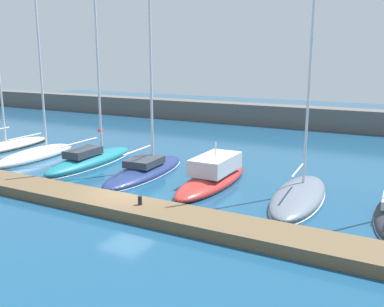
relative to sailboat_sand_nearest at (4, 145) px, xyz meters
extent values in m
plane|color=navy|center=(17.26, -5.89, -0.33)|extent=(120.00, 120.00, 0.00)
cube|color=brown|center=(17.26, -7.17, -0.07)|extent=(40.10, 2.34, 0.53)
cube|color=#5B5651|center=(17.26, 23.60, 0.82)|extent=(108.00, 2.61, 2.30)
ellipsoid|color=beige|center=(0.00, 0.00, -0.15)|extent=(2.98, 9.36, 0.83)
ellipsoid|color=black|center=(0.00, 0.00, -0.31)|extent=(3.01, 9.45, 0.12)
ellipsoid|color=white|center=(5.09, -1.08, -0.14)|extent=(2.48, 7.83, 1.24)
ellipsoid|color=black|center=(5.09, -1.08, -0.31)|extent=(2.51, 7.91, 0.12)
cylinder|color=silver|center=(5.00, 0.07, 6.99)|extent=(0.16, 0.16, 13.01)
cylinder|color=silver|center=(5.16, -2.03, 1.51)|extent=(0.35, 3.15, 0.11)
ellipsoid|color=#19707F|center=(10.03, -0.47, -0.07)|extent=(2.82, 9.20, 1.03)
ellipsoid|color=silver|center=(10.03, -0.47, -0.31)|extent=(2.85, 9.29, 0.12)
cylinder|color=silver|center=(9.96, 0.84, 6.98)|extent=(0.16, 0.16, 13.07)
cylinder|color=silver|center=(10.09, -1.56, 1.48)|extent=(0.32, 3.64, 0.12)
cube|color=#333842|center=(10.08, -1.27, 0.71)|extent=(1.57, 2.83, 0.53)
ellipsoid|color=navy|center=(14.99, -0.77, -0.18)|extent=(3.28, 9.10, 0.93)
ellipsoid|color=silver|center=(14.99, -0.77, -0.31)|extent=(3.32, 9.20, 0.12)
cylinder|color=silver|center=(14.91, 0.27, 8.71)|extent=(0.17, 0.17, 16.84)
cylinder|color=silver|center=(15.06, -1.66, 1.44)|extent=(0.36, 3.23, 0.12)
cube|color=#333842|center=(15.00, -0.85, 0.52)|extent=(2.00, 2.66, 0.47)
ellipsoid|color=#B72D28|center=(19.98, -0.86, -0.13)|extent=(2.51, 8.40, 1.00)
cube|color=silver|center=(19.97, -0.37, 0.87)|extent=(2.06, 3.85, 0.99)
cube|color=black|center=(19.96, 0.43, 1.01)|extent=(1.81, 0.98, 0.55)
cylinder|color=silver|center=(19.97, -0.37, 1.79)|extent=(0.08, 0.08, 0.87)
ellipsoid|color=slate|center=(25.37, -1.14, -0.12)|extent=(3.13, 8.32, 0.90)
ellipsoid|color=silver|center=(25.37, -1.14, -0.31)|extent=(3.16, 8.40, 0.12)
cylinder|color=silver|center=(25.28, 0.06, 7.97)|extent=(0.14, 0.14, 15.28)
cylinder|color=silver|center=(25.42, -1.93, 1.51)|extent=(0.30, 2.88, 0.10)
sphere|color=red|center=(1.07, 11.09, -0.33)|extent=(0.61, 0.61, 0.61)
cylinder|color=black|center=(19.15, -7.17, 0.42)|extent=(0.20, 0.20, 0.44)
camera|label=1|loc=(30.87, -23.32, 7.22)|focal=39.93mm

